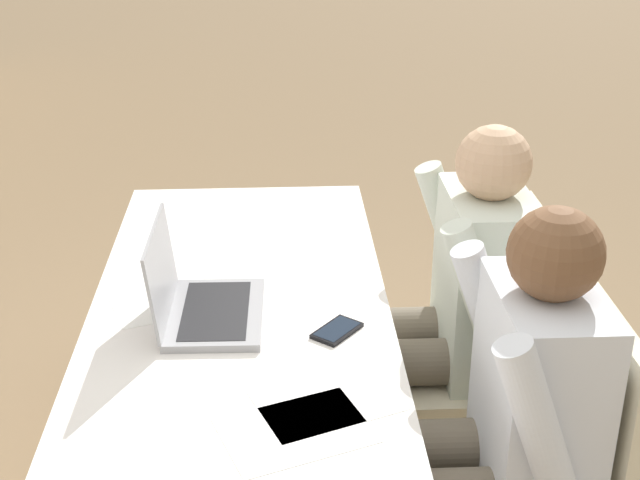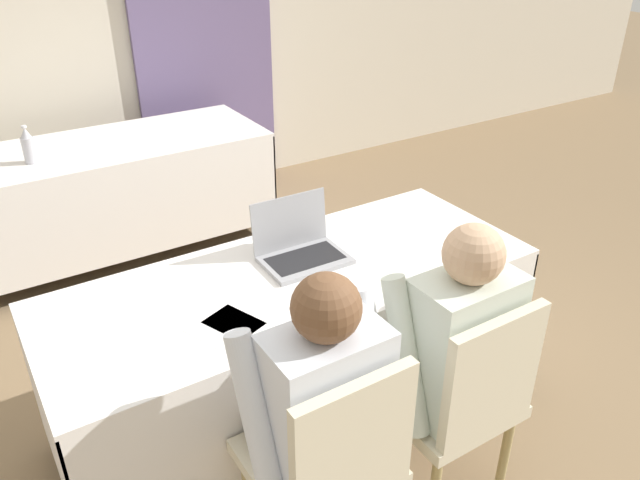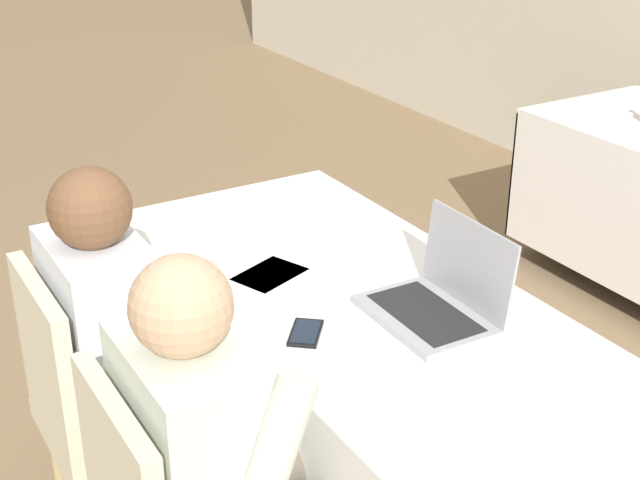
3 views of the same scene
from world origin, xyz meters
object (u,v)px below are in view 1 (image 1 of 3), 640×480
at_px(chair_near_right, 487,349).
at_px(chair_near_left, 540,475).
at_px(person_white_shirt, 454,301).
at_px(person_checkered_shirt, 501,419).
at_px(cell_phone, 337,331).
at_px(laptop, 200,301).

bearing_deg(chair_near_right, chair_near_left, 0.00).
bearing_deg(chair_near_right, person_white_shirt, -90.00).
bearing_deg(chair_near_left, person_checkered_shirt, -90.00).
relative_size(cell_phone, chair_near_left, 0.16).
xyz_separation_m(laptop, person_white_shirt, (0.18, -0.69, -0.12)).
xyz_separation_m(chair_near_left, person_white_shirt, (0.55, 0.10, 0.16)).
distance_m(cell_phone, chair_near_left, 0.58).
xyz_separation_m(chair_near_left, person_checkered_shirt, (0.00, 0.10, 0.16)).
bearing_deg(person_checkered_shirt, chair_near_right, 169.34).
height_order(chair_near_left, chair_near_right, same).
distance_m(laptop, person_white_shirt, 0.72).
height_order(cell_phone, chair_near_right, chair_near_right).
bearing_deg(person_white_shirt, chair_near_left, 10.66).
bearing_deg(cell_phone, person_checkered_shirt, -178.16).
height_order(laptop, person_white_shirt, person_white_shirt).
bearing_deg(person_checkered_shirt, person_white_shirt, -180.00).
bearing_deg(person_checkered_shirt, chair_near_left, 90.00).
bearing_deg(laptop, cell_phone, -104.55).
relative_size(chair_near_right, person_white_shirt, 0.78).
distance_m(chair_near_right, person_checkered_shirt, 0.58).
relative_size(laptop, person_checkered_shirt, 0.30).
xyz_separation_m(chair_near_right, person_checkered_shirt, (-0.55, 0.10, 0.16)).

